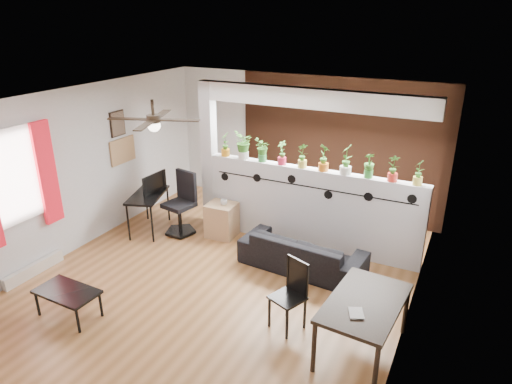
% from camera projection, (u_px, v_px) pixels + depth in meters
% --- Properties ---
extents(room_shell, '(6.30, 7.10, 2.90)m').
position_uv_depth(room_shell, '(220.00, 195.00, 6.27)').
color(room_shell, brown).
rests_on(room_shell, ground).
extents(partition_wall, '(3.60, 0.18, 1.35)m').
position_uv_depth(partition_wall, '(311.00, 208.00, 7.42)').
color(partition_wall, '#BCBCC1').
rests_on(partition_wall, ground).
extents(ceiling_header, '(3.60, 0.18, 0.30)m').
position_uv_depth(ceiling_header, '(316.00, 99.00, 6.77)').
color(ceiling_header, white).
rests_on(ceiling_header, room_shell).
extents(pier_column, '(0.22, 0.20, 2.60)m').
position_uv_depth(pier_column, '(209.00, 156.00, 7.98)').
color(pier_column, '#BCBCC1').
rests_on(pier_column, ground).
extents(brick_panel, '(3.90, 0.05, 2.60)m').
position_uv_depth(brick_panel, '(340.00, 149.00, 8.41)').
color(brick_panel, '#9E4F2D').
rests_on(brick_panel, ground).
extents(vine_decal, '(3.31, 0.01, 0.30)m').
position_uv_depth(vine_decal, '(310.00, 187.00, 7.19)').
color(vine_decal, black).
rests_on(vine_decal, partition_wall).
extents(window_assembly, '(0.09, 1.30, 1.55)m').
position_uv_depth(window_assembly, '(15.00, 180.00, 6.26)').
color(window_assembly, white).
rests_on(window_assembly, room_shell).
extents(baseboard_heater, '(0.08, 1.00, 0.18)m').
position_uv_depth(baseboard_heater, '(34.00, 269.00, 6.78)').
color(baseboard_heater, silver).
rests_on(baseboard_heater, ground).
extents(corkboard, '(0.03, 0.60, 0.45)m').
position_uv_depth(corkboard, '(123.00, 151.00, 8.11)').
color(corkboard, '#A2784E').
rests_on(corkboard, room_shell).
extents(framed_art, '(0.03, 0.34, 0.44)m').
position_uv_depth(framed_art, '(117.00, 124.00, 7.89)').
color(framed_art, '#8C7259').
rests_on(framed_art, room_shell).
extents(ceiling_fan, '(1.19, 1.19, 0.43)m').
position_uv_depth(ceiling_fan, '(154.00, 121.00, 5.98)').
color(ceiling_fan, black).
rests_on(ceiling_fan, room_shell).
extents(potted_plant_0, '(0.24, 0.26, 0.41)m').
position_uv_depth(potted_plant_0, '(225.00, 143.00, 7.75)').
color(potted_plant_0, orange).
rests_on(potted_plant_0, partition_wall).
extents(potted_plant_1, '(0.29, 0.31, 0.48)m').
position_uv_depth(potted_plant_1, '(243.00, 144.00, 7.59)').
color(potted_plant_1, silver).
rests_on(potted_plant_1, partition_wall).
extents(potted_plant_2, '(0.17, 0.20, 0.39)m').
position_uv_depth(potted_plant_2, '(262.00, 149.00, 7.46)').
color(potted_plant_2, '#2E8138').
rests_on(potted_plant_2, partition_wall).
extents(potted_plant_3, '(0.24, 0.22, 0.39)m').
position_uv_depth(potted_plant_3, '(282.00, 152.00, 7.31)').
color(potted_plant_3, '#BF1E3B').
rests_on(potted_plant_3, partition_wall).
extents(potted_plant_4, '(0.26, 0.25, 0.40)m').
position_uv_depth(potted_plant_4, '(303.00, 154.00, 7.17)').
color(potted_plant_4, gold).
rests_on(potted_plant_4, partition_wall).
extents(potted_plant_5, '(0.29, 0.27, 0.44)m').
position_uv_depth(potted_plant_5, '(324.00, 156.00, 7.01)').
color(potted_plant_5, '#C76417').
rests_on(potted_plant_5, partition_wall).
extents(potted_plant_6, '(0.22, 0.26, 0.47)m').
position_uv_depth(potted_plant_6, '(346.00, 158.00, 6.86)').
color(potted_plant_6, silver).
rests_on(potted_plant_6, partition_wall).
extents(potted_plant_7, '(0.24, 0.23, 0.38)m').
position_uv_depth(potted_plant_7, '(369.00, 165.00, 6.73)').
color(potted_plant_7, green).
rests_on(potted_plant_7, partition_wall).
extents(potted_plant_8, '(0.24, 0.22, 0.41)m').
position_uv_depth(potted_plant_8, '(394.00, 167.00, 6.58)').
color(potted_plant_8, red).
rests_on(potted_plant_8, partition_wall).
extents(potted_plant_9, '(0.20, 0.23, 0.38)m').
position_uv_depth(potted_plant_9, '(419.00, 171.00, 6.44)').
color(potted_plant_9, gold).
rests_on(potted_plant_9, partition_wall).
extents(sofa, '(1.84, 0.84, 0.53)m').
position_uv_depth(sofa, '(302.00, 253.00, 6.88)').
color(sofa, black).
rests_on(sofa, ground).
extents(cube_shelf, '(0.51, 0.46, 0.60)m').
position_uv_depth(cube_shelf, '(222.00, 220.00, 7.89)').
color(cube_shelf, '#A37C56').
rests_on(cube_shelf, ground).
extents(cup, '(0.12, 0.12, 0.09)m').
position_uv_depth(cup, '(224.00, 202.00, 7.74)').
color(cup, gray).
rests_on(cup, cube_shelf).
extents(computer_desk, '(0.78, 1.06, 0.69)m').
position_uv_depth(computer_desk, '(148.00, 198.00, 7.98)').
color(computer_desk, black).
rests_on(computer_desk, ground).
extents(monitor, '(0.33, 0.07, 0.19)m').
position_uv_depth(monitor, '(152.00, 186.00, 8.04)').
color(monitor, black).
rests_on(monitor, computer_desk).
extents(office_chair, '(0.57, 0.57, 1.09)m').
position_uv_depth(office_chair, '(182.00, 207.00, 7.95)').
color(office_chair, black).
rests_on(office_chair, ground).
extents(dining_table, '(0.85, 1.30, 0.68)m').
position_uv_depth(dining_table, '(365.00, 307.00, 5.06)').
color(dining_table, black).
rests_on(dining_table, ground).
extents(book, '(0.22, 0.24, 0.02)m').
position_uv_depth(book, '(349.00, 313.00, 4.83)').
color(book, gray).
rests_on(book, dining_table).
extents(folding_chair, '(0.48, 0.48, 0.90)m').
position_uv_depth(folding_chair, '(293.00, 288.00, 5.53)').
color(folding_chair, black).
rests_on(folding_chair, ground).
extents(coffee_table, '(0.82, 0.47, 0.38)m').
position_uv_depth(coffee_table, '(67.00, 293.00, 5.77)').
color(coffee_table, black).
rests_on(coffee_table, ground).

